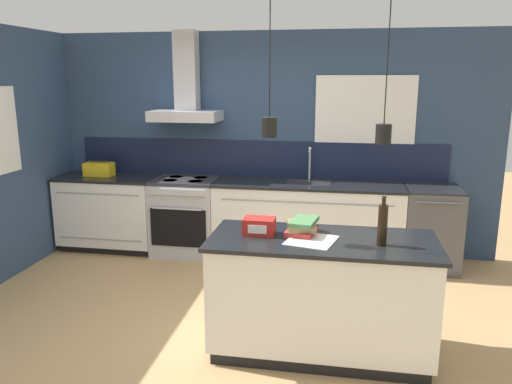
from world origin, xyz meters
The scene contains 13 objects.
ground_plane centered at (0.00, 0.00, 0.00)m, with size 16.00×16.00×0.00m, color tan.
wall_back centered at (-0.04, 2.00, 1.35)m, with size 5.60×2.47×2.60m.
wall_left centered at (-2.43, 0.70, 1.30)m, with size 0.08×3.80×2.60m.
counter_run_left centered at (-1.77, 1.69, 0.46)m, with size 1.20×0.64×0.91m.
counter_run_sink centered at (0.64, 1.69, 0.46)m, with size 2.14×0.64×1.30m.
oven_range centered at (-0.80, 1.69, 0.46)m, with size 0.76×0.66×0.91m.
dishwasher centered at (2.00, 1.69, 0.46)m, with size 0.59×0.65×0.91m.
kitchen_island centered at (0.89, -0.29, 0.46)m, with size 1.68×0.76×0.91m.
bottle_on_island centered at (1.31, -0.37, 1.06)m, with size 0.07×0.07×0.36m.
book_stack centered at (0.73, -0.21, 0.97)m, with size 0.25×0.32×0.12m.
red_supply_box centered at (0.41, -0.27, 0.97)m, with size 0.24×0.17×0.13m.
paper_pile centered at (0.81, -0.35, 0.91)m, with size 0.40×0.42×0.01m.
yellow_toolbox centered at (-1.89, 1.69, 0.99)m, with size 0.34×0.18×0.19m.
Camera 1 is at (1.01, -3.84, 2.07)m, focal length 35.00 mm.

